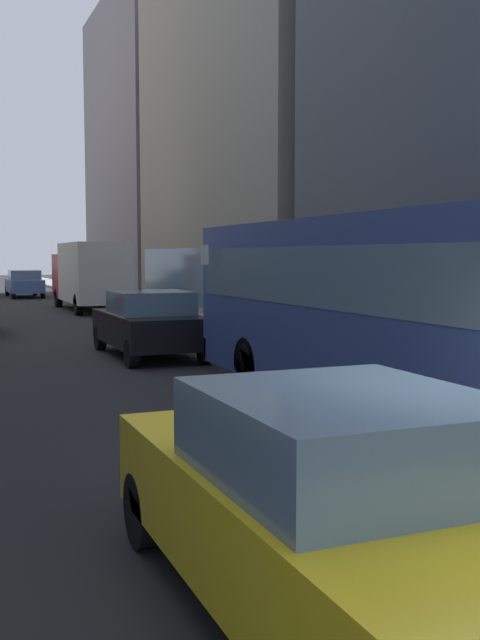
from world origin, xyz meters
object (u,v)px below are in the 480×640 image
at_px(car_blue_hatchback, 24,283).
at_px(car_yellow_taxi, 332,506).
at_px(transit_bus, 421,305).
at_px(car_black_suv, 149,323).
at_px(box_truck, 90,274).

distance_m(car_blue_hatchback, car_yellow_taxi, 41.84).
bearing_deg(transit_bus, car_black_suv, 100.25).
height_order(car_blue_hatchback, car_yellow_taxi, same).
xyz_separation_m(car_yellow_taxi, car_black_suv, (2.40, 13.42, 0.00)).
distance_m(transit_bus, car_black_suv, 9.04).
height_order(transit_bus, box_truck, same).
xyz_separation_m(car_blue_hatchback, car_black_suv, (0.00, -28.36, -0.00)).
bearing_deg(box_truck, transit_bus, -90.00).
relative_size(car_yellow_taxi, box_truck, 0.58).
bearing_deg(transit_bus, car_yellow_taxi, -131.18).
relative_size(transit_bus, car_yellow_taxi, 2.65).
distance_m(transit_bus, car_yellow_taxi, 6.15).
xyz_separation_m(car_blue_hatchback, box_truck, (1.60, -12.40, 0.84)).
bearing_deg(car_yellow_taxi, box_truck, 82.25).
xyz_separation_m(transit_bus, car_black_suv, (-1.60, 8.84, -0.95)).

